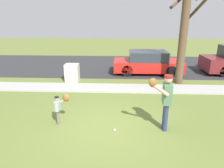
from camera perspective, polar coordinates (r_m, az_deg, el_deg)
The scene contains 9 objects.
ground_plane at distance 9.70m, azimuth -0.19°, elevation -1.46°, with size 48.00×48.00×0.00m, color olive.
sidewalk_strip at distance 9.78m, azimuth -0.16°, elevation -1.10°, with size 36.00×1.20×0.06m, color #A3A39E.
road_surface at distance 14.60m, azimuth 0.81°, elevation 5.31°, with size 36.00×6.80×0.02m, color #2D2D30.
person_adult at distance 6.13m, azimuth 14.63°, elevation -3.44°, with size 0.70×0.61×1.70m.
person_child at distance 6.63m, azimuth -14.17°, elevation -5.58°, with size 0.44×0.37×0.98m.
baseball at distance 6.29m, azimuth 0.72°, elevation -12.66°, with size 0.07×0.07×0.07m, color white.
utility_cabinet at distance 10.99m, azimuth -11.00°, elevation 3.09°, with size 0.69×0.58×0.92m, color beige.
street_tree_near at distance 10.67m, azimuth 19.47°, elevation 15.34°, with size 1.85×1.89×5.50m.
parked_hatchback_red at distance 12.48m, azimuth 9.88°, elevation 5.88°, with size 4.00×1.75×1.33m.
Camera 1 is at (0.46, -5.62, 3.26)m, focal length 32.97 mm.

